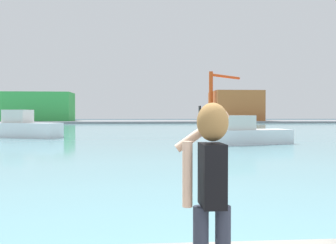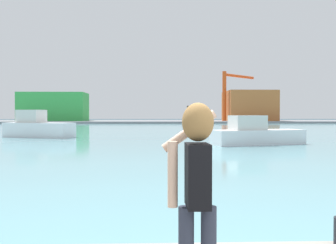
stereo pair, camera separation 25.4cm
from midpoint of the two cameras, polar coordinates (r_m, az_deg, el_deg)
ground_plane at (r=52.65m, az=-0.37°, el=-1.16°), size 220.00×220.00×0.00m
harbor_water at (r=54.65m, az=-0.43°, el=-1.06°), size 140.00×100.00×0.02m
far_shore_dock at (r=94.61m, az=-1.07°, el=0.06°), size 140.00×20.00×0.48m
person_photographer at (r=3.27m, az=6.69°, el=-8.87°), size 0.52×0.55×1.74m
boat_moored at (r=36.53m, az=-19.57°, el=-0.80°), size 7.07×4.41×2.60m
boat_moored_2 at (r=27.05m, az=13.83°, el=-1.86°), size 7.07×3.79×2.10m
warehouse_left at (r=98.57m, az=-17.38°, el=2.29°), size 16.58×8.65×7.24m
warehouse_right at (r=97.85m, az=12.62°, el=2.47°), size 12.15×12.49×7.73m
port_crane at (r=95.18m, az=9.68°, el=5.07°), size 10.32×9.41×12.55m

